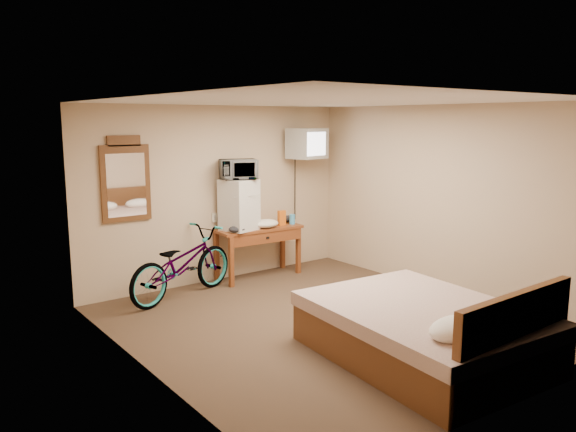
% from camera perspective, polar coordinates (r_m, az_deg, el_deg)
% --- Properties ---
extents(room, '(4.60, 4.64, 2.50)m').
position_cam_1_polar(room, '(6.23, 3.70, 0.04)').
color(room, '#3E2E1F').
rests_on(room, ground).
extents(desk, '(1.32, 0.58, 0.75)m').
position_cam_1_polar(desk, '(8.21, -2.89, -2.04)').
color(desk, brown).
rests_on(desk, floor).
extents(mini_fridge, '(0.53, 0.52, 0.72)m').
position_cam_1_polar(mini_fridge, '(7.98, -4.99, 1.15)').
color(mini_fridge, silver).
rests_on(mini_fridge, desk).
extents(microwave, '(0.59, 0.50, 0.28)m').
position_cam_1_polar(microwave, '(7.92, -5.05, 4.74)').
color(microwave, silver).
rests_on(microwave, mini_fridge).
extents(snack_bag, '(0.12, 0.07, 0.22)m').
position_cam_1_polar(snack_bag, '(8.34, -0.64, -0.19)').
color(snack_bag, '#D05D12').
rests_on(snack_bag, desk).
extents(blue_cup, '(0.08, 0.08, 0.15)m').
position_cam_1_polar(blue_cup, '(8.43, 0.43, -0.33)').
color(blue_cup, '#3F98D6').
rests_on(blue_cup, desk).
extents(cloth_cream, '(0.40, 0.31, 0.12)m').
position_cam_1_polar(cloth_cream, '(8.15, -2.28, -0.77)').
color(cloth_cream, silver).
rests_on(cloth_cream, desk).
extents(cloth_dark_a, '(0.26, 0.20, 0.10)m').
position_cam_1_polar(cloth_dark_a, '(7.84, -5.16, -1.32)').
color(cloth_dark_a, black).
rests_on(cloth_dark_a, desk).
extents(cloth_dark_b, '(0.22, 0.18, 0.10)m').
position_cam_1_polar(cloth_dark_b, '(8.61, 0.03, -0.27)').
color(cloth_dark_b, black).
rests_on(cloth_dark_b, desk).
extents(crt_television, '(0.60, 0.64, 0.46)m').
position_cam_1_polar(crt_television, '(8.61, 1.94, 7.37)').
color(crt_television, black).
rests_on(crt_television, room).
extents(wall_mirror, '(0.65, 0.04, 1.09)m').
position_cam_1_polar(wall_mirror, '(7.44, -16.17, 3.52)').
color(wall_mirror, brown).
rests_on(wall_mirror, room).
extents(bicycle, '(1.82, 1.08, 0.91)m').
position_cam_1_polar(bicycle, '(7.45, -10.74, -4.78)').
color(bicycle, black).
rests_on(bicycle, floor).
extents(bed, '(1.85, 2.33, 0.90)m').
position_cam_1_polar(bed, '(5.68, 14.02, -11.26)').
color(bed, brown).
rests_on(bed, floor).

